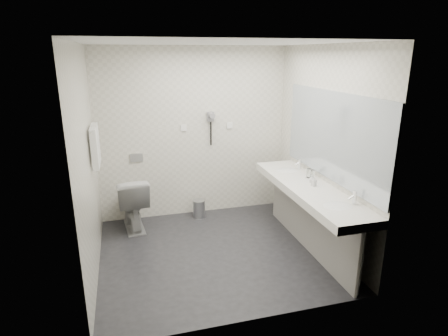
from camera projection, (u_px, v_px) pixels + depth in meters
name	position (u px, v px, depth m)	size (l,w,h in m)	color
floor	(216.00, 252.00, 4.69)	(2.80, 2.80, 0.00)	#232327
ceiling	(214.00, 43.00, 3.96)	(2.80, 2.80, 0.00)	white
wall_back	(194.00, 134.00, 5.52)	(2.80, 2.80, 0.00)	silver
wall_front	(252.00, 196.00, 3.13)	(2.80, 2.80, 0.00)	silver
wall_left	(87.00, 165.00, 3.97)	(2.60, 2.60, 0.00)	silver
wall_right	(323.00, 148.00, 4.68)	(2.60, 2.60, 0.00)	silver
vanity_counter	(309.00, 189.00, 4.56)	(0.55, 2.20, 0.10)	white
vanity_panel	(308.00, 221.00, 4.69)	(0.03, 2.15, 0.75)	gray
vanity_post_near	(360.00, 264.00, 3.74)	(0.06, 0.06, 0.75)	silver
vanity_post_far	(278.00, 192.00, 5.66)	(0.06, 0.06, 0.75)	silver
mirror	(332.00, 136.00, 4.43)	(0.02, 2.20, 1.05)	#B2BCC6
basin_near	(338.00, 207.00, 3.95)	(0.40, 0.31, 0.05)	white
basin_far	(286.00, 171.00, 5.15)	(0.40, 0.31, 0.05)	white
faucet_near	(355.00, 197.00, 3.97)	(0.04, 0.04, 0.15)	silver
faucet_far	(300.00, 164.00, 5.17)	(0.04, 0.04, 0.15)	silver
soap_bottle_a	(314.00, 181.00, 4.52)	(0.05, 0.05, 0.12)	silver
soap_bottle_b	(312.00, 179.00, 4.65)	(0.07, 0.07, 0.09)	silver
glass_left	(312.00, 174.00, 4.82)	(0.06, 0.06, 0.10)	silver
glass_right	(309.00, 173.00, 4.82)	(0.06, 0.06, 0.12)	silver
toilet	(132.00, 202.00, 5.26)	(0.43, 0.75, 0.76)	white
flush_plate	(136.00, 158.00, 5.38)	(0.18, 0.02, 0.12)	#B2B5BA
pedal_bin	(199.00, 209.00, 5.66)	(0.18, 0.18, 0.26)	#B2B5BA
bin_lid	(199.00, 201.00, 5.62)	(0.18, 0.18, 0.01)	#B2B5BA
towel_rail	(93.00, 128.00, 4.40)	(0.02, 0.02, 0.62)	silver
towel_near	(95.00, 149.00, 4.34)	(0.07, 0.24, 0.48)	white
towel_far	(96.00, 143.00, 4.60)	(0.07, 0.24, 0.48)	white
dryer_cradle	(210.00, 117.00, 5.49)	(0.10, 0.04, 0.14)	gray
dryer_barrel	(212.00, 115.00, 5.41)	(0.08, 0.08, 0.14)	gray
dryer_cord	(211.00, 134.00, 5.55)	(0.02, 0.02, 0.35)	black
switch_plate_a	(184.00, 128.00, 5.45)	(0.09, 0.02, 0.09)	white
switch_plate_b	(230.00, 126.00, 5.62)	(0.09, 0.02, 0.09)	white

